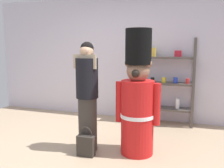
% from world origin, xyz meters
% --- Properties ---
extents(ground_plane, '(6.40, 6.40, 0.00)m').
position_xyz_m(ground_plane, '(0.00, 0.00, 0.00)').
color(ground_plane, tan).
extents(back_wall, '(6.40, 0.12, 2.60)m').
position_xyz_m(back_wall, '(0.00, 2.20, 1.30)').
color(back_wall, silver).
rests_on(back_wall, ground_plane).
extents(merchandise_shelf, '(1.16, 0.35, 1.69)m').
position_xyz_m(merchandise_shelf, '(0.80, 1.98, 0.85)').
color(merchandise_shelf, '#4C4742').
rests_on(merchandise_shelf, ground_plane).
extents(teddy_bear_guard, '(0.64, 0.48, 1.76)m').
position_xyz_m(teddy_bear_guard, '(0.62, 0.44, 0.78)').
color(teddy_bear_guard, red).
rests_on(teddy_bear_guard, ground_plane).
extents(person_shopper, '(0.34, 0.32, 1.59)m').
position_xyz_m(person_shopper, '(-0.10, 0.32, 0.83)').
color(person_shopper, '#38332D').
rests_on(person_shopper, ground_plane).
extents(shopping_bag, '(0.25, 0.11, 0.42)m').
position_xyz_m(shopping_bag, '(-0.04, 0.11, 0.15)').
color(shopping_bag, '#332D28').
rests_on(shopping_bag, ground_plane).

